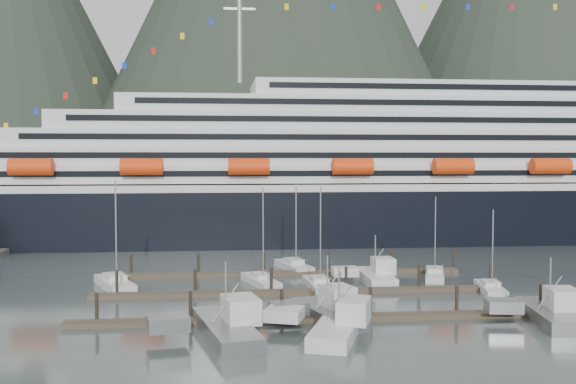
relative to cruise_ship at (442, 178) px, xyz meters
name	(u,v)px	position (x,y,z in m)	size (l,w,h in m)	color
ground	(344,299)	(-30.03, -54.94, -12.04)	(1600.00, 1600.00, 0.00)	#445050
mountains	(286,6)	(22.46, 533.60, 151.36)	(870.00, 440.00, 420.00)	#202B20
cruise_ship	(442,178)	(0.00, 0.00, 0.00)	(210.00, 30.40, 50.30)	black
dock_near	(314,318)	(-34.95, -64.89, -11.73)	(48.18, 2.28, 3.20)	#44392C
dock_mid	(298,292)	(-34.95, -51.89, -11.73)	(48.18, 2.28, 3.20)	#44392C
dock_far	(287,273)	(-34.95, -38.89, -11.73)	(48.18, 2.28, 3.20)	#44392C
sailboat_a	(115,284)	(-57.02, -45.85, -11.60)	(6.52, 10.52, 13.86)	#BCBCBC
sailboat_b	(261,281)	(-38.95, -45.50, -11.63)	(4.81, 9.59, 12.77)	#BCBCBC
sailboat_c	(319,285)	(-32.05, -48.99, -11.62)	(3.05, 9.33, 13.45)	#BCBCBC
sailboat_f	(294,267)	(-33.57, -34.95, -11.62)	(4.97, 9.72, 12.85)	#BCBCBC
sailboat_g	(435,275)	(-15.47, -43.07, -11.65)	(5.16, 9.70, 11.27)	#BCBCBC
sailboat_h	(490,289)	(-12.03, -53.33, -11.65)	(3.77, 8.45, 10.38)	#BCBCBC
trawler_a	(224,327)	(-43.79, -69.98, -11.10)	(10.37, 14.10, 7.50)	gray
trawler_b	(326,312)	(-33.71, -64.91, -11.13)	(9.23, 11.51, 7.11)	gray
trawler_c	(337,324)	(-33.50, -69.89, -11.15)	(10.82, 13.93, 6.91)	#BCBCBC
trawler_d	(548,313)	(-12.16, -67.69, -11.14)	(9.05, 12.17, 7.00)	gray
trawler_e	(374,276)	(-24.36, -45.70, -11.17)	(7.93, 10.41, 6.73)	#BCBCBC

